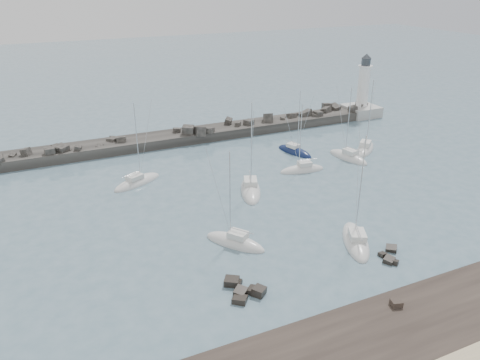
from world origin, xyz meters
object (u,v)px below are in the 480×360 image
at_px(sailboat_5, 251,190).
at_px(sailboat_9, 348,158).
at_px(sailboat_4, 235,243).
at_px(lighthouse, 362,102).
at_px(sailboat_8, 302,170).
at_px(sailboat_11, 365,149).
at_px(sailboat_6, 356,242).
at_px(sailboat_7, 295,152).
at_px(sailboat_3, 137,183).

height_order(sailboat_5, sailboat_9, sailboat_5).
relative_size(sailboat_4, sailboat_5, 0.86).
xyz_separation_m(sailboat_4, sailboat_9, (29.67, 17.66, -0.00)).
bearing_deg(sailboat_9, sailboat_5, -166.74).
bearing_deg(lighthouse, sailboat_4, -141.50).
distance_m(sailboat_8, sailboat_11, 16.29).
distance_m(sailboat_5, sailboat_9, 22.12).
bearing_deg(sailboat_6, sailboat_8, 74.93).
distance_m(sailboat_6, sailboat_9, 28.58).
height_order(sailboat_8, sailboat_11, sailboat_11).
distance_m(sailboat_4, sailboat_6, 14.62).
xyz_separation_m(sailboat_7, sailboat_11, (12.58, -4.25, 0.02)).
bearing_deg(sailboat_4, sailboat_8, 39.88).
distance_m(sailboat_7, sailboat_8, 8.64).
xyz_separation_m(sailboat_6, sailboat_7, (9.20, 29.98, -0.00)).
bearing_deg(sailboat_3, sailboat_6, -54.75).
height_order(lighthouse, sailboat_9, lighthouse).
bearing_deg(sailboat_8, sailboat_7, 67.71).
bearing_deg(sailboat_6, sailboat_4, 156.46).
xyz_separation_m(sailboat_3, sailboat_4, (6.64, -22.52, 0.02)).
height_order(lighthouse, sailboat_4, lighthouse).
height_order(sailboat_7, sailboat_11, sailboat_11).
height_order(sailboat_6, sailboat_9, sailboat_6).
relative_size(sailboat_9, sailboat_11, 0.97).
xyz_separation_m(lighthouse, sailboat_5, (-40.54, -26.13, -2.94)).
bearing_deg(lighthouse, sailboat_6, -128.37).
height_order(sailboat_6, sailboat_8, sailboat_6).
xyz_separation_m(sailboat_5, sailboat_9, (21.53, 5.07, 0.00)).
height_order(lighthouse, sailboat_7, lighthouse).
bearing_deg(lighthouse, sailboat_5, -147.20).
distance_m(sailboat_5, sailboat_11, 28.00).
xyz_separation_m(sailboat_4, sailboat_5, (8.14, 12.59, -0.00)).
bearing_deg(sailboat_6, sailboat_3, 125.25).
bearing_deg(lighthouse, sailboat_3, -163.68).
xyz_separation_m(lighthouse, sailboat_4, (-48.68, -38.72, -2.94)).
relative_size(sailboat_8, sailboat_9, 0.91).
bearing_deg(sailboat_4, lighthouse, 38.50).
bearing_deg(sailboat_3, sailboat_8, -13.79).
height_order(lighthouse, sailboat_5, lighthouse).
xyz_separation_m(sailboat_9, sailboat_11, (5.50, 2.22, 0.00)).
relative_size(lighthouse, sailboat_3, 1.07).
bearing_deg(sailboat_3, sailboat_11, -3.60).
relative_size(sailboat_5, sailboat_7, 1.20).
height_order(sailboat_3, sailboat_9, sailboat_3).
bearing_deg(sailboat_7, sailboat_11, -18.68).
height_order(lighthouse, sailboat_11, lighthouse).
distance_m(sailboat_5, sailboat_6, 19.16).
height_order(sailboat_3, sailboat_8, sailboat_3).
bearing_deg(sailboat_6, sailboat_5, 105.93).
relative_size(lighthouse, sailboat_5, 0.98).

